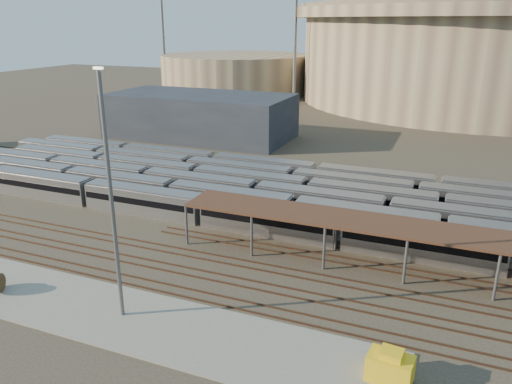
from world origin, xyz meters
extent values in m
plane|color=#383026|center=(0.00, 0.00, 0.00)|extent=(420.00, 420.00, 0.00)
cube|color=gray|center=(-5.00, -15.00, 0.10)|extent=(50.00, 9.00, 0.20)
cube|color=#BBBCC0|center=(-9.42, 8.00, 1.80)|extent=(112.00, 2.90, 3.60)
cube|color=#BBBCC0|center=(2.07, 12.20, 1.80)|extent=(112.00, 2.90, 3.60)
cube|color=#BBBCC0|center=(-5.11, 16.40, 1.80)|extent=(112.00, 2.90, 3.60)
cube|color=#BBBCC0|center=(1.43, 20.60, 1.80)|extent=(112.00, 2.90, 3.60)
cube|color=#BBBCC0|center=(-2.27, 24.80, 1.80)|extent=(112.00, 2.90, 3.60)
cube|color=#BBBCC0|center=(0.50, 29.00, 1.80)|extent=(112.00, 2.90, 3.60)
cylinder|color=slate|center=(-8.00, 1.30, 2.50)|extent=(0.30, 0.30, 5.00)
cylinder|color=slate|center=(-8.00, 6.70, 2.50)|extent=(0.30, 0.30, 5.00)
cylinder|color=slate|center=(0.57, 1.30, 2.50)|extent=(0.30, 0.30, 5.00)
cylinder|color=slate|center=(0.57, 6.70, 2.50)|extent=(0.30, 0.30, 5.00)
cylinder|color=slate|center=(9.14, 1.30, 2.50)|extent=(0.30, 0.30, 5.00)
cylinder|color=slate|center=(9.14, 6.70, 2.50)|extent=(0.30, 0.30, 5.00)
cylinder|color=slate|center=(17.71, 1.30, 2.50)|extent=(0.30, 0.30, 5.00)
cylinder|color=slate|center=(17.71, 6.70, 2.50)|extent=(0.30, 0.30, 5.00)
cylinder|color=slate|center=(26.29, 1.30, 2.50)|extent=(0.30, 0.30, 5.00)
cylinder|color=slate|center=(26.29, 6.70, 2.50)|extent=(0.30, 0.30, 5.00)
cube|color=#382417|center=(22.00, 4.00, 5.15)|extent=(60.00, 6.00, 0.30)
cube|color=#4C3323|center=(0.00, -1.75, 0.09)|extent=(170.00, 0.12, 0.18)
cube|color=#4C3323|center=(0.00, -0.25, 0.09)|extent=(170.00, 0.12, 0.18)
cube|color=#4C3323|center=(0.00, -5.75, 0.09)|extent=(170.00, 0.12, 0.18)
cube|color=#4C3323|center=(0.00, -4.25, 0.09)|extent=(170.00, 0.12, 0.18)
cube|color=#4C3323|center=(0.00, -9.75, 0.09)|extent=(170.00, 0.12, 0.18)
cube|color=#4C3323|center=(0.00, -8.25, 0.09)|extent=(170.00, 0.12, 0.18)
cylinder|color=tan|center=(25.00, 140.00, 14.00)|extent=(116.00, 116.00, 28.00)
cylinder|color=tan|center=(25.00, 140.00, 29.50)|extent=(124.00, 124.00, 3.00)
cylinder|color=#6B5D4C|center=(25.00, 140.00, 31.75)|extent=(120.00, 120.00, 1.50)
cylinder|color=tan|center=(-60.00, 130.00, 7.00)|extent=(56.00, 56.00, 14.00)
cube|color=#1E232D|center=(-35.00, 55.00, 5.00)|extent=(42.00, 20.00, 10.00)
cylinder|color=slate|center=(-30.00, 110.00, 18.00)|extent=(1.00, 1.00, 36.00)
cylinder|color=slate|center=(-85.00, 120.00, 18.00)|extent=(1.00, 1.00, 36.00)
cylinder|color=slate|center=(-10.00, 160.00, 18.00)|extent=(1.00, 1.00, 36.00)
cylinder|color=slate|center=(-5.63, -14.83, 11.28)|extent=(0.36, 0.36, 22.16)
cube|color=#FFF2CC|center=(-5.63, -14.83, 22.46)|extent=(0.81, 0.33, 0.20)
cube|color=gold|center=(18.50, -14.59, 1.25)|extent=(3.56, 2.45, 2.10)
camera|label=1|loc=(20.96, -47.16, 25.95)|focal=35.00mm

